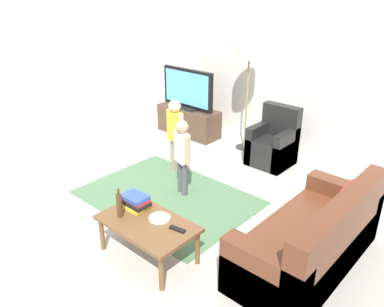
{
  "coord_description": "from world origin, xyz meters",
  "views": [
    {
      "loc": [
        2.99,
        -2.71,
        2.65
      ],
      "look_at": [
        0.0,
        0.6,
        0.65
      ],
      "focal_mm": 36.73,
      "sensor_mm": 36.0,
      "label": 1
    }
  ],
  "objects_px": {
    "book_stack": "(136,201)",
    "tv_remote": "(177,229)",
    "child_center": "(182,151)",
    "tv": "(188,89)",
    "plate": "(160,218)",
    "child_near_tv": "(175,129)",
    "couch": "(315,242)",
    "floor_lamp": "(249,56)",
    "armchair": "(274,145)",
    "tv_stand": "(189,121)",
    "coffee_table": "(148,226)",
    "bottle": "(119,205)"
  },
  "relations": [
    {
      "from": "couch",
      "to": "coffee_table",
      "type": "distance_m",
      "value": 1.66
    },
    {
      "from": "couch",
      "to": "child_center",
      "type": "distance_m",
      "value": 2.01
    },
    {
      "from": "book_stack",
      "to": "plate",
      "type": "bearing_deg",
      "value": 2.53
    },
    {
      "from": "couch",
      "to": "floor_lamp",
      "type": "bearing_deg",
      "value": 138.1
    },
    {
      "from": "plate",
      "to": "bottle",
      "type": "bearing_deg",
      "value": -144.0
    },
    {
      "from": "tv",
      "to": "tv_remote",
      "type": "height_order",
      "value": "tv"
    },
    {
      "from": "plate",
      "to": "child_near_tv",
      "type": "bearing_deg",
      "value": 129.54
    },
    {
      "from": "couch",
      "to": "floor_lamp",
      "type": "distance_m",
      "value": 3.28
    },
    {
      "from": "armchair",
      "to": "tv_remote",
      "type": "relative_size",
      "value": 5.29
    },
    {
      "from": "floor_lamp",
      "to": "child_center",
      "type": "height_order",
      "value": "floor_lamp"
    },
    {
      "from": "child_near_tv",
      "to": "plate",
      "type": "relative_size",
      "value": 4.99
    },
    {
      "from": "child_near_tv",
      "to": "bottle",
      "type": "bearing_deg",
      "value": -62.55
    },
    {
      "from": "tv_stand",
      "to": "couch",
      "type": "distance_m",
      "value": 3.88
    },
    {
      "from": "armchair",
      "to": "tv_stand",
      "type": "bearing_deg",
      "value": 178.76
    },
    {
      "from": "book_stack",
      "to": "child_center",
      "type": "bearing_deg",
      "value": 107.62
    },
    {
      "from": "couch",
      "to": "plate",
      "type": "distance_m",
      "value": 1.56
    },
    {
      "from": "floor_lamp",
      "to": "child_near_tv",
      "type": "relative_size",
      "value": 1.62
    },
    {
      "from": "child_center",
      "to": "plate",
      "type": "height_order",
      "value": "child_center"
    },
    {
      "from": "coffee_table",
      "to": "armchair",
      "type": "bearing_deg",
      "value": 94.97
    },
    {
      "from": "armchair",
      "to": "plate",
      "type": "height_order",
      "value": "armchair"
    },
    {
      "from": "tv_stand",
      "to": "tv",
      "type": "bearing_deg",
      "value": -90.0
    },
    {
      "from": "tv_stand",
      "to": "child_center",
      "type": "relative_size",
      "value": 1.16
    },
    {
      "from": "tv_stand",
      "to": "couch",
      "type": "bearing_deg",
      "value": -28.84
    },
    {
      "from": "floor_lamp",
      "to": "coffee_table",
      "type": "distance_m",
      "value": 3.36
    },
    {
      "from": "floor_lamp",
      "to": "tv",
      "type": "bearing_deg",
      "value": -171.39
    },
    {
      "from": "tv_stand",
      "to": "plate",
      "type": "distance_m",
      "value": 3.46
    },
    {
      "from": "plate",
      "to": "armchair",
      "type": "bearing_deg",
      "value": 96.25
    },
    {
      "from": "child_center",
      "to": "book_stack",
      "type": "height_order",
      "value": "child_center"
    },
    {
      "from": "child_center",
      "to": "tv",
      "type": "bearing_deg",
      "value": 130.71
    },
    {
      "from": "couch",
      "to": "child_near_tv",
      "type": "relative_size",
      "value": 1.64
    },
    {
      "from": "tv_stand",
      "to": "armchair",
      "type": "relative_size",
      "value": 1.33
    },
    {
      "from": "book_stack",
      "to": "tv_remote",
      "type": "bearing_deg",
      "value": -0.43
    },
    {
      "from": "couch",
      "to": "book_stack",
      "type": "height_order",
      "value": "couch"
    },
    {
      "from": "couch",
      "to": "child_center",
      "type": "relative_size",
      "value": 1.75
    },
    {
      "from": "couch",
      "to": "tv_remote",
      "type": "height_order",
      "value": "couch"
    },
    {
      "from": "coffee_table",
      "to": "tv_remote",
      "type": "height_order",
      "value": "tv_remote"
    },
    {
      "from": "coffee_table",
      "to": "tv_remote",
      "type": "relative_size",
      "value": 5.88
    },
    {
      "from": "tv",
      "to": "plate",
      "type": "bearing_deg",
      "value": -52.14
    },
    {
      "from": "tv_stand",
      "to": "child_center",
      "type": "xyz_separation_m",
      "value": [
        1.42,
        -1.67,
        0.38
      ]
    },
    {
      "from": "child_center",
      "to": "bottle",
      "type": "height_order",
      "value": "child_center"
    },
    {
      "from": "child_near_tv",
      "to": "tv_remote",
      "type": "height_order",
      "value": "child_near_tv"
    },
    {
      "from": "coffee_table",
      "to": "bottle",
      "type": "distance_m",
      "value": 0.36
    },
    {
      "from": "bottle",
      "to": "plate",
      "type": "relative_size",
      "value": 1.44
    },
    {
      "from": "couch",
      "to": "tv_remote",
      "type": "distance_m",
      "value": 1.35
    },
    {
      "from": "floor_lamp",
      "to": "bottle",
      "type": "relative_size",
      "value": 5.61
    },
    {
      "from": "floor_lamp",
      "to": "tv_remote",
      "type": "height_order",
      "value": "floor_lamp"
    },
    {
      "from": "armchair",
      "to": "tv_remote",
      "type": "xyz_separation_m",
      "value": [
        0.56,
        -2.72,
        0.13
      ]
    },
    {
      "from": "tv",
      "to": "armchair",
      "type": "bearing_deg",
      "value": -0.58
    },
    {
      "from": "bottle",
      "to": "plate",
      "type": "bearing_deg",
      "value": 36.0
    },
    {
      "from": "couch",
      "to": "floor_lamp",
      "type": "relative_size",
      "value": 1.01
    }
  ]
}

